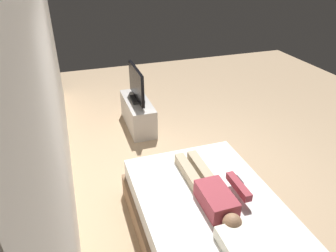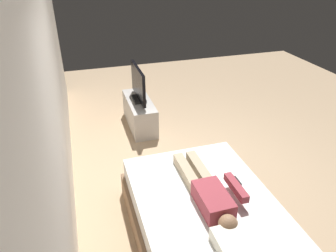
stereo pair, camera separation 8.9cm
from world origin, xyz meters
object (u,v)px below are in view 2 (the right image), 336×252
at_px(person, 209,192).
at_px(tv, 138,85).
at_px(pillow, 239,249).
at_px(remote, 237,181).
at_px(bed, 205,220).
at_px(tv_stand, 140,113).

xyz_separation_m(person, tv, (2.65, 0.14, 0.16)).
height_order(pillow, remote, pillow).
xyz_separation_m(bed, pillow, (-0.68, 0.00, 0.34)).
height_order(pillow, tv, tv).
relative_size(remote, tv_stand, 0.14).
distance_m(person, tv, 2.66).
bearing_deg(tv_stand, pillow, -178.08).
bearing_deg(tv, pillow, -178.08).
height_order(tv_stand, tv, tv).
relative_size(person, remote, 8.40).
distance_m(pillow, person, 0.71).
distance_m(person, remote, 0.44).
relative_size(pillow, person, 0.38).
bearing_deg(bed, remote, -67.60).
bearing_deg(bed, tv, 2.40).
height_order(person, tv_stand, person).
height_order(remote, tv_stand, remote).
bearing_deg(remote, person, 110.47).
relative_size(bed, remote, 13.31).
height_order(pillow, tv_stand, pillow).
relative_size(bed, tv, 2.27).
bearing_deg(pillow, tv_stand, 1.92).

